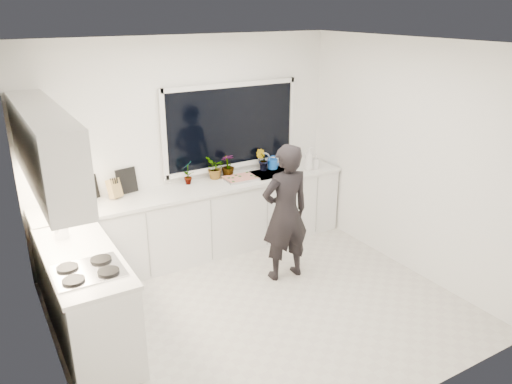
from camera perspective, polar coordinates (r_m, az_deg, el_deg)
floor at (r=5.45m, az=0.50°, el=-13.15°), size 4.00×3.50×0.02m
wall_back at (r=6.33m, az=-7.76°, el=5.12°), size 4.00×0.02×2.70m
wall_left at (r=4.23m, az=-23.52°, el=-4.42°), size 0.02×3.50×2.70m
wall_right at (r=6.07m, az=17.06°, el=3.72°), size 0.02×3.50×2.70m
ceiling at (r=4.54m, az=0.61°, el=16.73°), size 4.00×3.50×0.02m
window at (r=6.50m, az=-2.82°, el=7.51°), size 1.80×0.02×1.00m
base_cabinets_back at (r=6.36m, az=-6.26°, el=-3.43°), size 3.92×0.58×0.88m
base_cabinets_left at (r=4.99m, az=-18.71°, el=-11.69°), size 0.58×1.60×0.88m
countertop_back at (r=6.18m, az=-6.38°, el=0.44°), size 3.94×0.62×0.04m
countertop_left at (r=4.77m, az=-19.34°, el=-6.99°), size 0.62×1.60×0.04m
upper_cabinets at (r=4.75m, az=-22.99°, el=4.74°), size 0.34×2.10×0.70m
sink at (r=6.67m, az=1.81°, el=1.80°), size 0.58×0.42×0.14m
faucet at (r=6.78m, az=0.92°, el=3.55°), size 0.03×0.03×0.22m
stovetop at (r=4.45m, az=-18.67°, el=-8.50°), size 0.56×0.48×0.03m
person at (r=5.66m, az=3.37°, el=-2.40°), size 0.61×0.42×1.62m
pizza_tray at (r=6.38m, az=-1.83°, el=1.55°), size 0.43×0.32×0.03m
pizza at (r=6.38m, az=-1.83°, el=1.69°), size 0.39×0.28×0.01m
watering_can at (r=6.82m, az=1.90°, el=3.24°), size 0.15×0.15×0.13m
paper_towel_roll at (r=5.84m, az=-19.82°, el=-0.36°), size 0.14×0.14×0.26m
knife_block at (r=5.97m, az=-15.88°, el=0.32°), size 0.16×0.14×0.22m
utensil_crock at (r=5.13m, az=-21.35°, el=-4.08°), size 0.14×0.14×0.16m
picture_frame_large at (r=6.00m, az=-18.53°, el=0.44°), size 0.21×0.09×0.28m
picture_frame_small at (r=6.09m, az=-14.56°, el=1.25°), size 0.25×0.07×0.30m
herb_plants at (r=6.43m, az=-3.92°, el=2.90°), size 1.28×0.33×0.31m
soap_bottles at (r=6.78m, az=6.27°, el=3.73°), size 0.27×0.17×0.32m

